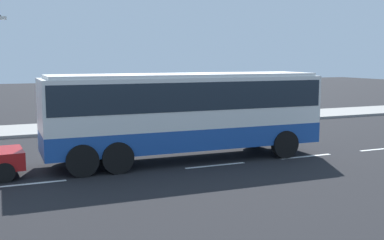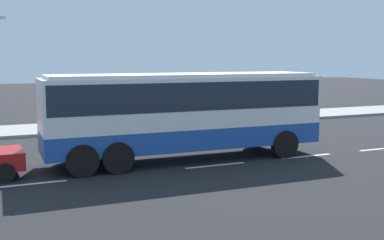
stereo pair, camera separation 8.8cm
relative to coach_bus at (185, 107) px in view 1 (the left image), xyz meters
name	(u,v)px [view 1 (the left image)]	position (x,y,z in m)	size (l,w,h in m)	color
ground_plane	(180,156)	(0.12, 0.80, -2.07)	(120.00, 120.00, 0.00)	black
sidewalk_curb	(122,125)	(0.12, 9.86, -2.00)	(80.00, 4.00, 0.15)	gray
lane_centreline	(194,167)	(-0.22, -1.37, -2.07)	(40.22, 0.16, 0.01)	white
coach_bus	(185,107)	(0.00, 0.00, 0.00)	(10.76, 2.87, 3.34)	#1E4C9E
pedestrian_near_curb	(205,107)	(5.03, 9.06, -1.06)	(0.32, 0.32, 1.52)	brown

